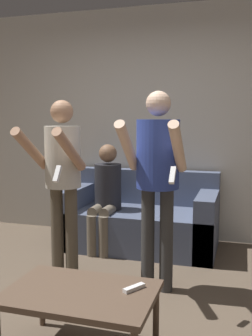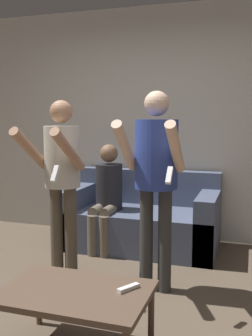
{
  "view_description": "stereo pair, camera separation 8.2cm",
  "coord_description": "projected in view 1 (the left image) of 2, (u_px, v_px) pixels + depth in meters",
  "views": [
    {
      "loc": [
        1.01,
        -2.47,
        1.42
      ],
      "look_at": [
        -0.06,
        1.1,
        0.95
      ],
      "focal_mm": 42.0,
      "sensor_mm": 36.0,
      "label": 1
    },
    {
      "loc": [
        1.09,
        -2.45,
        1.42
      ],
      "look_at": [
        -0.06,
        1.1,
        0.95
      ],
      "focal_mm": 42.0,
      "sensor_mm": 36.0,
      "label": 2
    }
  ],
  "objects": [
    {
      "name": "ground_plane",
      "position": [
        90.0,
        317.0,
        2.81
      ],
      "size": [
        14.0,
        14.0,
        0.0
      ],
      "primitive_type": "plane",
      "color": "brown"
    },
    {
      "name": "wall_back",
      "position": [
        155.0,
        124.0,
        4.64
      ],
      "size": [
        6.4,
        0.06,
        2.7
      ],
      "color": "#B7B2A8",
      "rests_on": "ground_plane"
    },
    {
      "name": "couch",
      "position": [
        140.0,
        221.0,
        4.36
      ],
      "size": [
        1.67,
        0.85,
        0.82
      ],
      "color": "#4C5670",
      "rests_on": "ground_plane"
    },
    {
      "name": "person_standing_left",
      "position": [
        62.0,
        171.0,
        3.38
      ],
      "size": [
        0.43,
        0.66,
        1.57
      ],
      "color": "brown",
      "rests_on": "ground_plane"
    },
    {
      "name": "person_standing_right",
      "position": [
        157.0,
        168.0,
        3.14
      ],
      "size": [
        0.47,
        0.64,
        1.63
      ],
      "color": "#383838",
      "rests_on": "ground_plane"
    },
    {
      "name": "person_seated",
      "position": [
        106.0,
        193.0,
        4.23
      ],
      "size": [
        0.29,
        0.52,
        1.14
      ],
      "color": "#6B6051",
      "rests_on": "ground_plane"
    },
    {
      "name": "coffee_table",
      "position": [
        81.0,
        297.0,
        2.32
      ],
      "size": [
        0.88,
        0.59,
        0.41
      ],
      "color": "brown",
      "rests_on": "ground_plane"
    },
    {
      "name": "remote_on_table",
      "position": [
        134.0,
        288.0,
        2.32
      ],
      "size": [
        0.11,
        0.15,
        0.02
      ],
      "color": "white",
      "rests_on": "coffee_table"
    }
  ]
}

